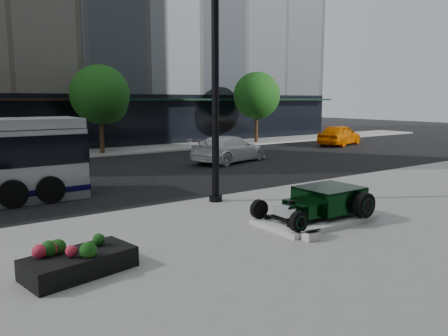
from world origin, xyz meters
TOP-DOWN VIEW (x-y plane):
  - ground at (0.00, 0.00)m, footprint 120.00×120.00m
  - sidewalk_far at (0.00, 14.00)m, footprint 70.00×4.00m
  - street_trees at (1.15, 13.07)m, footprint 29.80×3.80m
  - display_plinth at (0.31, -6.45)m, footprint 3.40×1.80m
  - hot_rod at (0.64, -6.45)m, footprint 3.22×2.00m
  - info_plaque at (-1.02, -7.55)m, footprint 0.42×0.33m
  - lamppost at (-0.59, -2.67)m, footprint 0.45×0.45m
  - flower_planter at (-6.38, -6.36)m, footprint 2.29×1.45m
  - white_sedan at (5.92, 5.54)m, footprint 5.63×3.51m
  - yellow_taxi at (18.57, 8.15)m, footprint 5.24×3.32m

SIDE VIEW (x-z plane):
  - ground at x=0.00m, z-range 0.00..0.00m
  - sidewalk_far at x=0.00m, z-range 0.00..0.12m
  - display_plinth at x=0.31m, z-range 0.12..0.27m
  - info_plaque at x=-1.02m, z-range 0.09..0.40m
  - flower_planter at x=-6.38m, z-range 0.03..0.72m
  - hot_rod at x=0.64m, z-range 0.29..1.10m
  - white_sedan at x=5.92m, z-range 0.00..1.52m
  - yellow_taxi at x=18.57m, z-range 0.00..1.66m
  - street_trees at x=1.15m, z-range 0.92..6.62m
  - lamppost at x=-0.59m, z-range -0.19..8.02m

